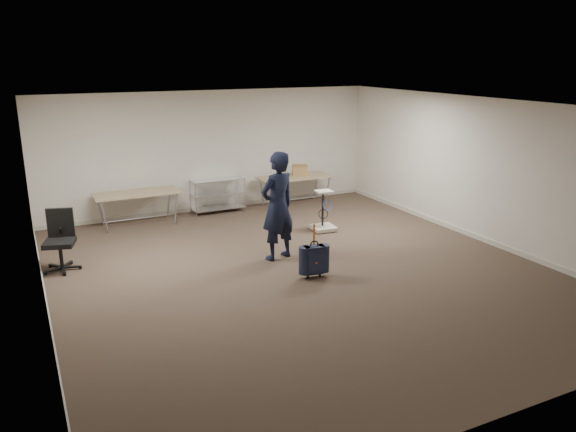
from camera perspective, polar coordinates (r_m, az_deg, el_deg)
ground at (r=9.66m, az=1.19°, el=-5.62°), size 9.00×9.00×0.00m
room_shell at (r=10.82m, az=-2.16°, el=-2.94°), size 8.00×9.00×9.00m
folding_table_left at (r=12.47m, az=-15.09°, el=2.09°), size 1.80×0.75×0.73m
folding_table_right at (r=13.67m, az=0.71°, el=3.85°), size 1.80×0.75×0.73m
wire_shelf at (r=13.23m, az=-7.16°, el=2.25°), size 1.22×0.47×0.80m
person at (r=9.96m, az=-1.07°, el=1.01°), size 0.82×0.65×1.96m
suitcase at (r=9.29m, az=2.66°, el=-4.45°), size 0.36×0.24×0.93m
office_chair at (r=10.39m, az=-22.05°, el=-3.41°), size 0.63×0.63×1.04m
equipment_cart at (r=11.81m, az=3.62°, el=-0.42°), size 0.51×0.51×0.86m
cardboard_box at (r=13.69m, az=1.21°, el=4.66°), size 0.43×0.38×0.27m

